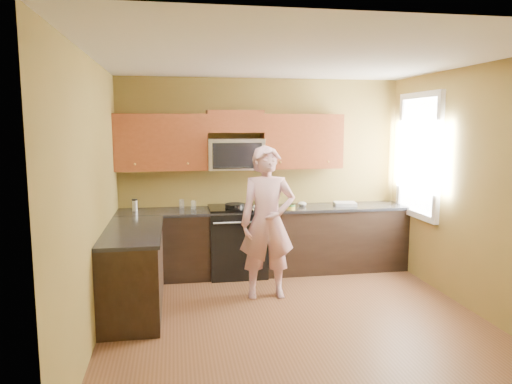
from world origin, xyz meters
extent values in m
plane|color=brown|center=(0.00, 0.00, 0.00)|extent=(4.00, 4.00, 0.00)
plane|color=white|center=(0.00, 0.00, 2.70)|extent=(4.00, 4.00, 0.00)
plane|color=brown|center=(0.00, 2.00, 1.35)|extent=(4.00, 0.00, 4.00)
plane|color=brown|center=(0.00, -2.00, 1.35)|extent=(4.00, 0.00, 4.00)
plane|color=brown|center=(-2.00, 0.00, 1.35)|extent=(0.00, 4.00, 4.00)
plane|color=brown|center=(2.00, 0.00, 1.35)|extent=(0.00, 4.00, 4.00)
cube|color=black|center=(0.00, 1.70, 0.44)|extent=(4.00, 0.60, 0.88)
cube|color=black|center=(-1.70, 0.60, 0.44)|extent=(0.60, 1.60, 0.88)
cube|color=black|center=(0.00, 1.69, 0.90)|extent=(4.00, 0.62, 0.04)
cube|color=black|center=(-1.69, 0.60, 0.90)|extent=(0.62, 1.60, 0.04)
cube|color=brown|center=(-0.40, 1.83, 2.10)|extent=(0.76, 0.33, 0.30)
imported|color=#D76B7E|center=(-0.15, 0.77, 0.91)|extent=(0.68, 0.47, 1.81)
cube|color=#B27F47|center=(0.21, 1.55, 0.93)|extent=(0.12, 0.12, 0.01)
ellipsoid|color=silver|center=(-0.15, 1.57, 0.95)|extent=(0.13, 0.14, 0.06)
ellipsoid|color=silver|center=(0.53, 1.74, 0.95)|extent=(0.14, 0.15, 0.07)
cube|color=silver|center=(1.14, 1.68, 0.95)|extent=(0.34, 0.29, 0.05)
cylinder|color=silver|center=(-0.98, 1.75, 0.98)|extent=(0.09, 0.09, 0.12)
cylinder|color=silver|center=(-1.14, 1.88, 0.98)|extent=(0.08, 0.08, 0.12)
camera|label=1|loc=(-1.23, -4.70, 2.05)|focal=33.62mm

